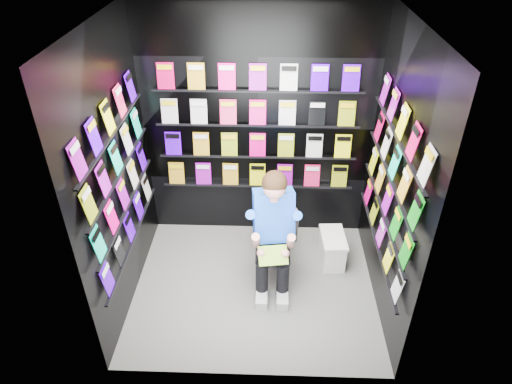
{
  "coord_description": "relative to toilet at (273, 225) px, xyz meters",
  "views": [
    {
      "loc": [
        0.13,
        -3.31,
        3.39
      ],
      "look_at": [
        0.01,
        0.15,
        1.07
      ],
      "focal_mm": 32.0,
      "sensor_mm": 36.0,
      "label": 1
    }
  ],
  "objects": [
    {
      "name": "wall_left",
      "position": [
        -1.38,
        -0.57,
        0.93
      ],
      "size": [
        0.04,
        2.0,
        2.6
      ],
      "primitive_type": "cube",
      "color": "black",
      "rests_on": "floor"
    },
    {
      "name": "wall_right",
      "position": [
        1.02,
        -0.57,
        0.93
      ],
      "size": [
        0.04,
        2.0,
        2.6
      ],
      "primitive_type": "cube",
      "color": "black",
      "rests_on": "floor"
    },
    {
      "name": "wall_back",
      "position": [
        -0.18,
        0.43,
        0.93
      ],
      "size": [
        2.4,
        0.04,
        2.6
      ],
      "primitive_type": "cube",
      "color": "black",
      "rests_on": "floor"
    },
    {
      "name": "held_comic",
      "position": [
        0.0,
        -0.73,
        0.21
      ],
      "size": [
        0.29,
        0.19,
        0.11
      ],
      "primitive_type": "cube",
      "rotation": [
        -0.96,
        0.0,
        0.14
      ],
      "color": "green",
      "rests_on": "reader"
    },
    {
      "name": "longbox_lid",
      "position": [
        0.64,
        -0.14,
        -0.04
      ],
      "size": [
        0.27,
        0.45,
        0.03
      ],
      "primitive_type": "cube",
      "rotation": [
        0.0,
        0.0,
        0.06
      ],
      "color": "white",
      "rests_on": "longbox"
    },
    {
      "name": "toilet",
      "position": [
        0.0,
        0.0,
        0.0
      ],
      "size": [
        0.52,
        0.8,
        0.73
      ],
      "primitive_type": "imported",
      "rotation": [
        0.0,
        0.0,
        3.28
      ],
      "color": "white",
      "rests_on": "floor"
    },
    {
      "name": "comics_right",
      "position": [
        0.99,
        -0.57,
        0.94
      ],
      "size": [
        0.06,
        1.7,
        1.37
      ],
      "primitive_type": null,
      "color": "#EC1F62",
      "rests_on": "wall_right"
    },
    {
      "name": "longbox",
      "position": [
        0.64,
        -0.14,
        -0.21
      ],
      "size": [
        0.25,
        0.42,
        0.31
      ],
      "primitive_type": "cube",
      "rotation": [
        0.0,
        0.0,
        0.06
      ],
      "color": "white",
      "rests_on": "floor"
    },
    {
      "name": "wall_front",
      "position": [
        -0.18,
        -1.57,
        0.93
      ],
      "size": [
        2.4,
        0.04,
        2.6
      ],
      "primitive_type": "cube",
      "color": "black",
      "rests_on": "floor"
    },
    {
      "name": "reader",
      "position": [
        0.0,
        -0.38,
        0.41
      ],
      "size": [
        0.63,
        0.83,
        1.41
      ],
      "primitive_type": null,
      "rotation": [
        0.0,
        0.0,
        0.14
      ],
      "color": "blue",
      "rests_on": "toilet"
    },
    {
      "name": "ceiling",
      "position": [
        -0.18,
        -0.57,
        2.23
      ],
      "size": [
        2.4,
        2.4,
        0.0
      ],
      "primitive_type": "plane",
      "color": "white",
      "rests_on": "floor"
    },
    {
      "name": "comics_back",
      "position": [
        -0.18,
        0.4,
        0.94
      ],
      "size": [
        2.1,
        0.06,
        1.37
      ],
      "primitive_type": null,
      "color": "#EC1F62",
      "rests_on": "wall_back"
    },
    {
      "name": "comics_left",
      "position": [
        -1.35,
        -0.57,
        0.94
      ],
      "size": [
        0.06,
        1.7,
        1.37
      ],
      "primitive_type": null,
      "color": "#EC1F62",
      "rests_on": "wall_left"
    },
    {
      "name": "floor",
      "position": [
        -0.18,
        -0.57,
        -0.37
      ],
      "size": [
        2.4,
        2.4,
        0.0
      ],
      "primitive_type": "plane",
      "color": "slate",
      "rests_on": "ground"
    }
  ]
}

